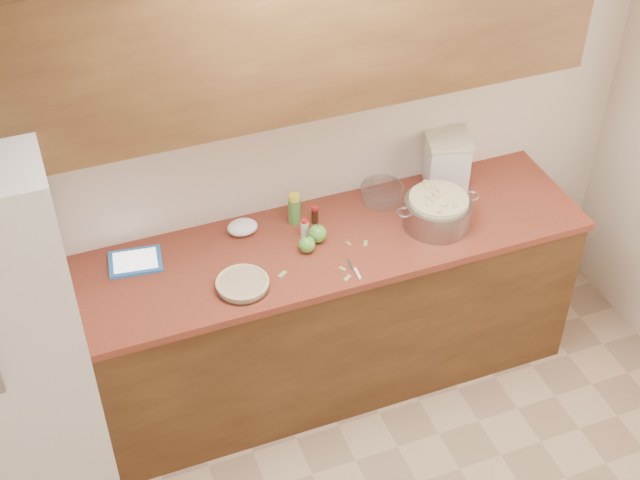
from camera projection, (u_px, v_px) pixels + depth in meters
name	position (u px, v px, depth m)	size (l,w,h in m)	color
room_shell	(475.00, 431.00, 2.84)	(3.60, 3.60, 3.60)	tan
counter_run	(313.00, 315.00, 4.43)	(2.64, 0.68, 0.92)	brown
upper_cabinets	(298.00, 26.00, 3.59)	(2.60, 0.34, 0.70)	brown
pie	(242.00, 284.00, 3.90)	(0.25, 0.25, 0.04)	silver
colander	(438.00, 211.00, 4.21)	(0.43, 0.32, 0.16)	gray
flour_canister	(446.00, 159.00, 4.44)	(0.26, 0.26, 0.27)	silver
tablet	(135.00, 262.00, 4.03)	(0.26, 0.21, 0.02)	blue
paring_knife	(356.00, 272.00, 3.98)	(0.02, 0.16, 0.01)	gray
lemon_bottle	(294.00, 209.00, 4.22)	(0.06, 0.06, 0.16)	#4C8C38
cinnamon_shaker	(304.00, 228.00, 4.16)	(0.04, 0.04, 0.09)	beige
vanilla_bottle	(315.00, 215.00, 4.24)	(0.03, 0.03, 0.09)	black
mixing_bowl	(382.00, 192.00, 4.38)	(0.22, 0.22, 0.08)	silver
paper_towel	(242.00, 227.00, 4.19)	(0.14, 0.12, 0.06)	white
apple_left	(307.00, 244.00, 4.08)	(0.08, 0.08, 0.09)	#529734
apple_center	(318.00, 234.00, 4.13)	(0.09, 0.09, 0.10)	#529734
peel_a	(349.00, 243.00, 4.14)	(0.03, 0.01, 0.00)	#7EA952
peel_b	(343.00, 269.00, 4.01)	(0.03, 0.01, 0.00)	#7EA952
peel_c	(366.00, 243.00, 4.14)	(0.04, 0.02, 0.00)	#7EA952
peel_d	(347.00, 278.00, 3.96)	(0.04, 0.02, 0.00)	#7EA952
peel_e	(282.00, 274.00, 3.98)	(0.05, 0.02, 0.00)	#7EA952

